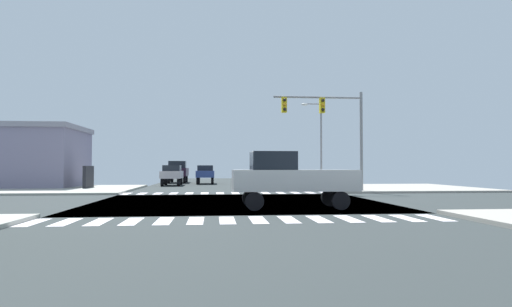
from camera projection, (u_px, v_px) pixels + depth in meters
ground at (238, 202)px, 21.35m from camera, size 90.00×90.00×0.05m
sidewalk_corner_ne at (393, 188)px, 34.56m from camera, size 12.00×12.00×0.14m
sidewalk_corner_nw at (52, 189)px, 32.02m from camera, size 12.00×12.00×0.14m
crosswalk_near at (243, 220)px, 14.06m from camera, size 13.50×2.00×0.01m
crosswalk_far at (228, 193)px, 28.59m from camera, size 13.50×2.00×0.01m
traffic_signal_mast at (328, 118)px, 29.18m from camera, size 6.08×0.55×6.78m
street_lamp at (318, 136)px, 36.47m from camera, size 1.78×0.32×7.10m
pickup_nearside_1 at (290, 177)px, 18.10m from camera, size 5.10×2.00×2.35m
pickup_farside_2 at (178, 171)px, 47.14m from camera, size 2.00×5.10×2.35m
sedan_crossing_1 at (205, 173)px, 44.33m from camera, size 1.80×4.30×1.88m
sedan_queued_2 at (172, 173)px, 40.37m from camera, size 1.80×4.30×1.88m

